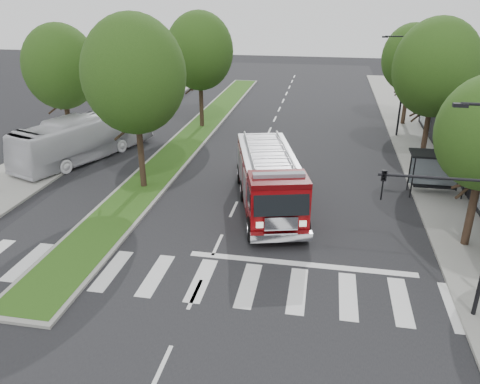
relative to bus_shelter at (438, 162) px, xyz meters
The scene contains 14 objects.
ground 14.00m from the bus_shelter, 143.97° to the right, with size 140.00×140.00×0.00m, color black.
sidewalk_right 3.00m from the bus_shelter, 54.94° to the left, with size 5.00×80.00×0.15m, color gray.
sidewalk_left 25.84m from the bus_shelter, behind, with size 5.00×80.00×0.15m, color gray.
median 19.92m from the bus_shelter, 150.20° to the left, with size 3.00×50.00×0.15m.
bus_shelter is the anchor object (origin of this frame).
tree_right_mid 7.36m from the bus_shelter, 87.07° to the left, with size 5.60×5.60×9.72m.
tree_right_far 16.30m from the bus_shelter, 88.92° to the left, with size 5.00×5.00×8.73m.
tree_median_near 17.98m from the bus_shelter, behind, with size 5.80×5.80×10.16m.
tree_median_far 21.36m from the bus_shelter, 145.43° to the left, with size 5.60×5.60×9.72m.
tree_left_mid 25.82m from the bus_shelter, behind, with size 5.20×5.20×9.16m.
streetlight_right_near 12.05m from the bus_shelter, 97.76° to the right, with size 4.08×0.22×8.00m.
streetlight_right_far 12.13m from the bus_shelter, 94.11° to the left, with size 2.11×0.20×8.00m.
fire_engine 10.01m from the bus_shelter, 159.49° to the right, with size 5.14×9.99×3.32m.
city_bus 23.33m from the bus_shelter, behind, with size 2.63×11.26×3.14m, color silver.
Camera 1 is at (4.57, -18.88, 11.13)m, focal length 35.00 mm.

